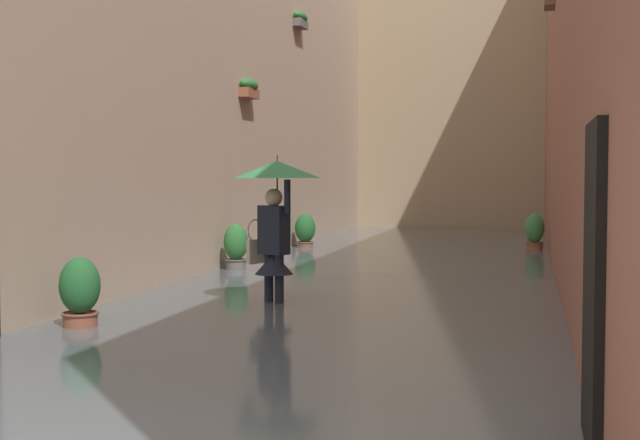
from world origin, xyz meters
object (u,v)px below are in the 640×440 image
person_wading (276,201)px  potted_plant_near_right (80,299)px  potted_plant_mid_right (305,233)px  potted_plant_far_left (535,235)px  potted_plant_far_right (236,250)px

person_wading → potted_plant_near_right: 2.92m
potted_plant_mid_right → potted_plant_far_left: size_ratio=0.96×
person_wading → potted_plant_mid_right: (1.79, -8.56, -1.00)m
potted_plant_mid_right → potted_plant_far_left: 5.14m
potted_plant_near_right → potted_plant_far_right: 5.94m
person_wading → potted_plant_mid_right: 8.80m
potted_plant_far_left → potted_plant_far_right: (5.10, 5.59, 0.02)m
person_wading → potted_plant_far_right: person_wading is taller
person_wading → potted_plant_far_right: 4.24m
potted_plant_mid_right → potted_plant_far_left: bearing=-171.8°
person_wading → potted_plant_far_left: person_wading is taller
person_wading → potted_plant_far_left: bearing=-109.5°
potted_plant_far_left → potted_plant_far_right: bearing=47.6°
potted_plant_near_right → potted_plant_far_left: potted_plant_far_left is taller
person_wading → potted_plant_far_right: bearing=-64.0°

